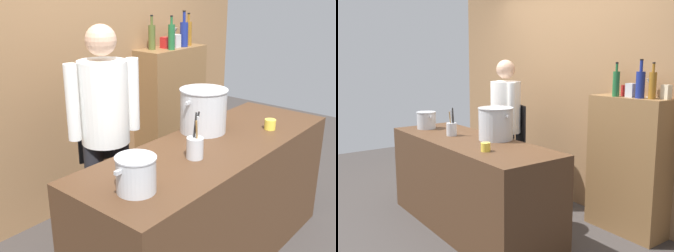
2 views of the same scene
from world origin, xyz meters
The scene contains 16 objects.
brick_back_panel centered at (0.00, 1.40, 1.50)m, with size 4.40×0.10×3.00m, color olive.
prep_counter centered at (0.00, 0.00, 0.45)m, with size 2.10×0.70×0.90m, color #472D1C.
bar_cabinet centered at (0.96, 1.19, 0.66)m, with size 0.76×0.32×1.32m, color brown.
chef centered at (-0.34, 0.70, 0.96)m, with size 0.50×0.40×1.66m.
stockpot_large centered at (0.16, 0.21, 1.06)m, with size 0.40×0.34×0.31m.
stockpot_small centered at (-0.80, -0.07, 1.00)m, with size 0.28×0.21×0.19m.
utensil_crock centered at (-0.27, -0.04, 0.97)m, with size 0.10×0.10×0.29m.
butter_jar centered at (0.51, -0.14, 0.94)m, with size 0.08×0.08×0.07m, color yellow.
wine_bottle_green centered at (0.85, 1.09, 1.44)m, with size 0.06×0.06×0.32m.
wine_bottle_amber centered at (1.19, 1.15, 1.44)m, with size 0.07×0.07×0.32m.
wine_bottle_cobalt centered at (1.09, 1.13, 1.45)m, with size 0.08×0.08×0.35m.
wine_bottle_olive centered at (0.74, 1.24, 1.44)m, with size 0.07×0.07×0.32m.
wine_glass_short centered at (1.10, 1.27, 1.44)m, with size 0.07×0.07×0.17m.
spice_tin_silver centered at (0.98, 1.15, 1.38)m, with size 0.08×0.08×0.13m, color #B2B2B7.
spice_tin_red centered at (0.89, 1.21, 1.37)m, with size 0.07×0.07×0.11m, color red.
spice_tin_cream centered at (1.27, 1.24, 1.38)m, with size 0.07×0.07×0.13m, color beige.
Camera 1 is at (-2.10, -1.39, 1.90)m, focal length 43.44 mm.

